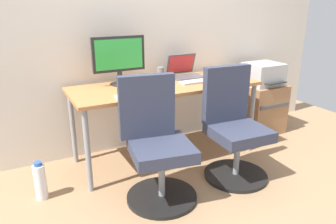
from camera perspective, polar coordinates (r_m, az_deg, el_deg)
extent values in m
plane|color=#9E7A56|center=(3.19, -0.41, -7.71)|extent=(5.28, 5.28, 0.00)
cube|color=silver|center=(3.22, -3.87, 16.56)|extent=(4.40, 0.04, 2.60)
cube|color=#B77542|center=(2.94, -0.45, 4.66)|extent=(1.73, 0.65, 0.03)
cylinder|color=gray|center=(2.56, -14.09, -6.81)|extent=(0.04, 0.04, 0.69)
cylinder|color=gray|center=(3.28, 14.60, -1.06)|extent=(0.04, 0.04, 0.69)
cylinder|color=gray|center=(3.06, -16.56, -2.68)|extent=(0.04, 0.04, 0.69)
cylinder|color=gray|center=(3.68, 8.97, 1.56)|extent=(0.04, 0.04, 0.69)
cylinder|color=black|center=(2.56, -1.10, -14.81)|extent=(0.54, 0.54, 0.03)
cylinder|color=gray|center=(2.46, -1.13, -11.23)|extent=(0.05, 0.05, 0.34)
cube|color=#33384C|center=(2.36, -1.16, -6.72)|extent=(0.51, 0.51, 0.09)
cube|color=#33384C|center=(2.39, -3.79, 1.01)|extent=(0.43, 0.14, 0.48)
cylinder|color=black|center=(2.89, 11.88, -10.91)|extent=(0.54, 0.54, 0.03)
cylinder|color=gray|center=(2.80, 12.14, -7.63)|extent=(0.05, 0.05, 0.34)
cube|color=#33384C|center=(2.72, 12.46, -3.57)|extent=(0.46, 0.46, 0.09)
cube|color=#33384C|center=(2.75, 10.29, 3.17)|extent=(0.42, 0.09, 0.48)
cube|color=#996B47|center=(3.85, 16.00, 0.73)|extent=(0.45, 0.43, 0.55)
cube|color=#4C4C4C|center=(3.67, 18.45, 0.98)|extent=(0.41, 0.01, 0.04)
cube|color=#B7B7B7|center=(3.75, 16.56, 6.50)|extent=(0.38, 0.34, 0.24)
cube|color=#262626|center=(3.62, 18.62, 4.89)|extent=(0.27, 0.06, 0.01)
cylinder|color=white|center=(2.68, -21.73, -11.49)|extent=(0.09, 0.09, 0.28)
cylinder|color=#2D59B2|center=(2.60, -22.15, -8.54)|extent=(0.06, 0.06, 0.03)
cylinder|color=#262626|center=(2.97, -8.50, 4.98)|extent=(0.18, 0.18, 0.01)
cylinder|color=#262626|center=(2.95, -8.55, 6.13)|extent=(0.04, 0.04, 0.11)
cube|color=#262626|center=(2.91, -8.76, 10.16)|extent=(0.48, 0.03, 0.31)
cube|color=green|center=(2.90, -8.65, 10.11)|extent=(0.43, 0.00, 0.26)
cube|color=#4C4C51|center=(3.19, 3.51, 6.21)|extent=(0.31, 0.22, 0.02)
cube|color=#4C4C51|center=(3.29, 2.29, 8.57)|extent=(0.31, 0.07, 0.20)
cube|color=red|center=(3.28, 2.34, 8.58)|extent=(0.28, 0.06, 0.17)
cube|color=silver|center=(2.57, -5.54, 2.97)|extent=(0.34, 0.12, 0.02)
cube|color=#B7B7B7|center=(3.02, 5.19, 5.43)|extent=(0.34, 0.12, 0.02)
ellipsoid|color=#2D2D2D|center=(3.18, 10.72, 6.02)|extent=(0.06, 0.10, 0.03)
ellipsoid|color=#515156|center=(3.36, 8.51, 6.83)|extent=(0.06, 0.10, 0.03)
cylinder|color=blue|center=(3.01, 9.93, 5.90)|extent=(0.08, 0.08, 0.09)
cylinder|color=slate|center=(3.19, -1.34, 7.05)|extent=(0.07, 0.07, 0.10)
cube|color=black|center=(3.00, -1.65, 5.34)|extent=(0.07, 0.14, 0.01)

